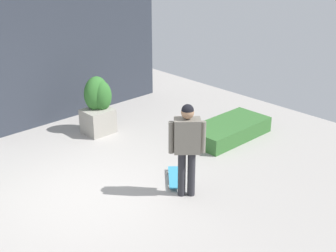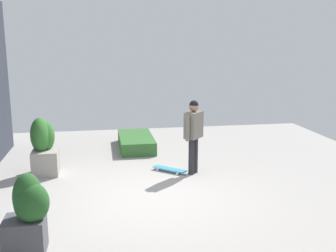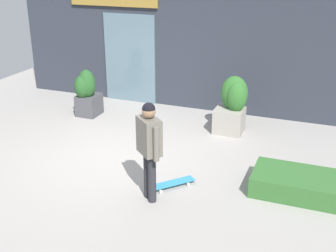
# 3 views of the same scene
# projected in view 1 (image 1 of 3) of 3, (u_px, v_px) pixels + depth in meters

# --- Properties ---
(ground_plane) EXTENTS (12.00, 12.00, 0.00)m
(ground_plane) POSITION_uv_depth(u_px,v_px,m) (89.00, 193.00, 8.00)
(ground_plane) COLOR #9E9993
(skateboarder) EXTENTS (0.49, 0.48, 1.63)m
(skateboarder) POSITION_uv_depth(u_px,v_px,m) (187.00, 141.00, 7.56)
(skateboarder) COLOR #28282D
(skateboarder) RESTS_ON ground_plane
(skateboard) EXTENTS (0.68, 0.73, 0.08)m
(skateboard) POSITION_uv_depth(u_px,v_px,m) (174.00, 177.00, 8.37)
(skateboard) COLOR teal
(skateboard) RESTS_ON ground_plane
(planter_box_left) EXTENTS (0.66, 0.57, 1.26)m
(planter_box_left) POSITION_uv_depth(u_px,v_px,m) (98.00, 105.00, 10.21)
(planter_box_left) COLOR gray
(planter_box_left) RESTS_ON ground_plane
(hedge_ledge) EXTENTS (1.86, 0.90, 0.34)m
(hedge_ledge) POSITION_uv_depth(u_px,v_px,m) (229.00, 130.00, 10.09)
(hedge_ledge) COLOR #33662D
(hedge_ledge) RESTS_ON ground_plane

